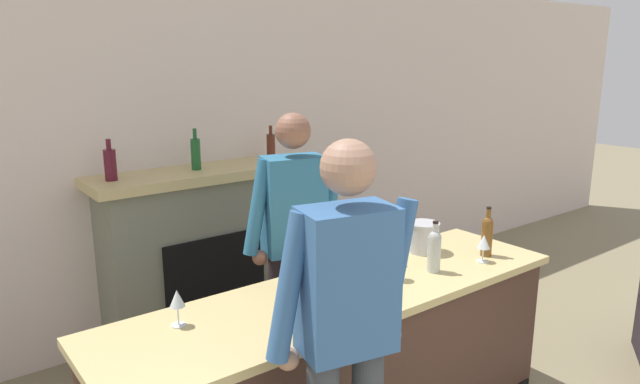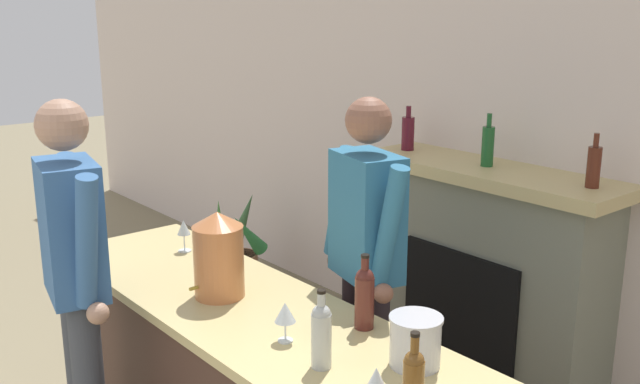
# 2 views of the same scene
# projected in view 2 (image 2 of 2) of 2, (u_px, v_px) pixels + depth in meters

# --- Properties ---
(wall_back_panel) EXTENTS (12.00, 0.07, 2.75)m
(wall_back_panel) POSITION_uv_depth(u_px,v_px,m) (548.00, 156.00, 4.00)
(wall_back_panel) COLOR silver
(wall_back_panel) RESTS_ON ground_plane
(fireplace_stone) EXTENTS (1.59, 0.52, 1.62)m
(fireplace_stone) POSITION_uv_depth(u_px,v_px,m) (484.00, 275.00, 4.15)
(fireplace_stone) COLOR gray
(fireplace_stone) RESTS_ON ground_plane
(potted_plant_corner) EXTENTS (0.46, 0.51, 0.78)m
(potted_plant_corner) POSITION_uv_depth(u_px,v_px,m) (238.00, 253.00, 5.61)
(potted_plant_corner) COLOR #976749
(potted_plant_corner) RESTS_ON ground_plane
(person_customer) EXTENTS (0.65, 0.36, 1.83)m
(person_customer) POSITION_uv_depth(u_px,v_px,m) (78.00, 290.00, 3.02)
(person_customer) COLOR #3D4149
(person_customer) RESTS_ON ground_plane
(person_bartender) EXTENTS (0.64, 0.37, 1.80)m
(person_bartender) POSITION_uv_depth(u_px,v_px,m) (365.00, 268.00, 3.33)
(person_bartender) COLOR black
(person_bartender) RESTS_ON ground_plane
(copper_dispenser) EXTENTS (0.23, 0.27, 0.39)m
(copper_dispenser) POSITION_uv_depth(u_px,v_px,m) (218.00, 254.00, 3.15)
(copper_dispenser) COLOR #CA7541
(copper_dispenser) RESTS_ON bar_counter
(ice_bucket_steel) EXTENTS (0.19, 0.19, 0.19)m
(ice_bucket_steel) POSITION_uv_depth(u_px,v_px,m) (415.00, 341.00, 2.55)
(ice_bucket_steel) COLOR silver
(ice_bucket_steel) RESTS_ON bar_counter
(wine_bottle_rose_blush) EXTENTS (0.07, 0.07, 0.30)m
(wine_bottle_rose_blush) POSITION_uv_depth(u_px,v_px,m) (321.00, 333.00, 2.53)
(wine_bottle_rose_blush) COLOR #B4B8B4
(wine_bottle_rose_blush) RESTS_ON bar_counter
(wine_bottle_burgundy_dark) EXTENTS (0.08, 0.08, 0.31)m
(wine_bottle_burgundy_dark) POSITION_uv_depth(u_px,v_px,m) (364.00, 295.00, 2.84)
(wine_bottle_burgundy_dark) COLOR #50211B
(wine_bottle_burgundy_dark) RESTS_ON bar_counter
(wine_bottle_riesling_slim) EXTENTS (0.07, 0.07, 0.31)m
(wine_bottle_riesling_slim) POSITION_uv_depth(u_px,v_px,m) (413.00, 384.00, 2.18)
(wine_bottle_riesling_slim) COLOR brown
(wine_bottle_riesling_slim) RESTS_ON bar_counter
(wine_glass_back_row) EXTENTS (0.08, 0.08, 0.16)m
(wine_glass_back_row) POSITION_uv_depth(u_px,v_px,m) (285.00, 313.00, 2.73)
(wine_glass_back_row) COLOR silver
(wine_glass_back_row) RESTS_ON bar_counter
(wine_glass_near_bucket) EXTENTS (0.07, 0.07, 0.17)m
(wine_glass_near_bucket) POSITION_uv_depth(u_px,v_px,m) (184.00, 229.00, 3.74)
(wine_glass_near_bucket) COLOR silver
(wine_glass_near_bucket) RESTS_ON bar_counter
(wine_glass_front_right) EXTENTS (0.08, 0.08, 0.17)m
(wine_glass_front_right) POSITION_uv_depth(u_px,v_px,m) (376.00, 382.00, 2.23)
(wine_glass_front_right) COLOR silver
(wine_glass_front_right) RESTS_ON bar_counter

